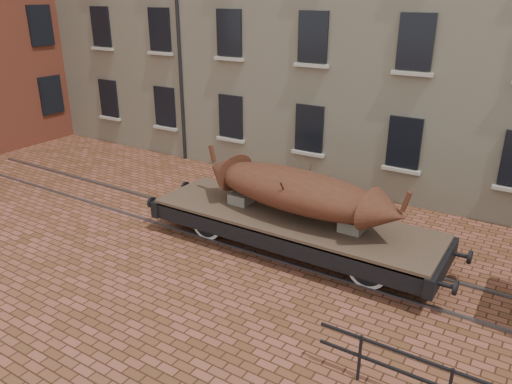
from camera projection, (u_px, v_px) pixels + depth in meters
The scene contains 4 objects.
ground at pixel (307, 255), 13.90m from camera, with size 90.00×90.00×0.00m, color brown.
rail_track at pixel (307, 254), 13.89m from camera, with size 30.00×1.52×0.06m.
flatcar_wagon at pixel (293, 223), 13.82m from camera, with size 9.12×2.47×1.38m.
iron_boat at pixel (296, 190), 13.40m from camera, with size 6.24×2.20×1.51m.
Camera 1 is at (5.35, -11.11, 6.80)m, focal length 35.00 mm.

